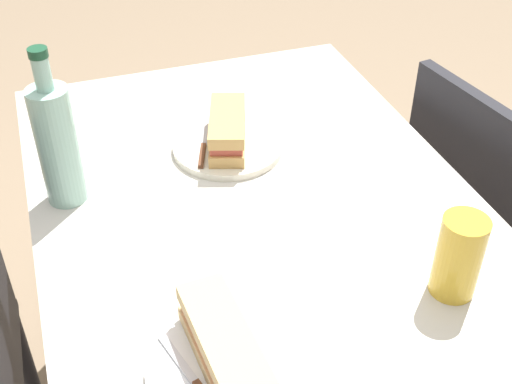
{
  "coord_description": "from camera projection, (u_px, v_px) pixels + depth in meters",
  "views": [
    {
      "loc": [
        -0.93,
        0.32,
        1.55
      ],
      "look_at": [
        0.0,
        0.0,
        0.8
      ],
      "focal_mm": 47.16,
      "sensor_mm": 36.0,
      "label": 1
    }
  ],
  "objects": [
    {
      "name": "plate_far",
      "position": [
        227.0,
        370.0,
        0.94
      ],
      "size": [
        0.23,
        0.23,
        0.01
      ],
      "primitive_type": "cylinder",
      "color": "white",
      "rests_on": "dining_table"
    },
    {
      "name": "knife_far",
      "position": [
        196.0,
        383.0,
        0.91
      ],
      "size": [
        0.18,
        0.06,
        0.01
      ],
      "color": "silver",
      "rests_on": "plate_far"
    },
    {
      "name": "baguette_sandwich_far",
      "position": [
        226.0,
        351.0,
        0.91
      ],
      "size": [
        0.23,
        0.08,
        0.07
      ],
      "color": "#DBB77A",
      "rests_on": "plate_far"
    },
    {
      "name": "plate_near",
      "position": [
        229.0,
        146.0,
        1.38
      ],
      "size": [
        0.23,
        0.23,
        0.01
      ],
      "primitive_type": "cylinder",
      "color": "silver",
      "rests_on": "dining_table"
    },
    {
      "name": "chair_near",
      "position": [
        485.0,
        224.0,
        1.62
      ],
      "size": [
        0.45,
        0.45,
        0.88
      ],
      "color": "black",
      "rests_on": "ground"
    },
    {
      "name": "baguette_sandwich_near",
      "position": [
        229.0,
        129.0,
        1.36
      ],
      "size": [
        0.19,
        0.12,
        0.07
      ],
      "color": "tan",
      "rests_on": "plate_near"
    },
    {
      "name": "dining_table",
      "position": [
        256.0,
        249.0,
        1.33
      ],
      "size": [
        1.15,
        0.81,
        0.78
      ],
      "color": "beige",
      "rests_on": "ground"
    },
    {
      "name": "knife_near",
      "position": [
        204.0,
        145.0,
        1.37
      ],
      "size": [
        0.17,
        0.07,
        0.01
      ],
      "color": "silver",
      "rests_on": "plate_near"
    },
    {
      "name": "beer_glass",
      "position": [
        459.0,
        256.0,
        1.03
      ],
      "size": [
        0.07,
        0.07,
        0.14
      ],
      "primitive_type": "cylinder",
      "color": "gold",
      "rests_on": "dining_table"
    },
    {
      "name": "water_bottle",
      "position": [
        57.0,
        143.0,
        1.19
      ],
      "size": [
        0.07,
        0.07,
        0.3
      ],
      "color": "#99C6B7",
      "rests_on": "dining_table"
    }
  ]
}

